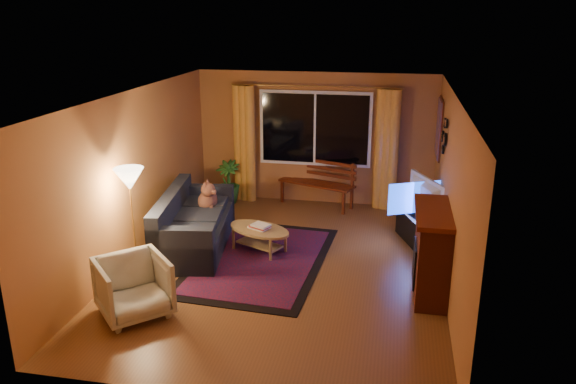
% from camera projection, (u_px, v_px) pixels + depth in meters
% --- Properties ---
extents(floor, '(4.50, 6.00, 0.02)m').
position_uv_depth(floor, '(284.00, 267.00, 8.23)').
color(floor, brown).
rests_on(floor, ground).
extents(ceiling, '(4.50, 6.00, 0.02)m').
position_uv_depth(ceiling, '(284.00, 95.00, 7.45)').
color(ceiling, white).
rests_on(ceiling, ground).
extents(wall_back, '(4.50, 0.02, 2.50)m').
position_uv_depth(wall_back, '(315.00, 139.00, 10.65)').
color(wall_back, '#B4723B').
rests_on(wall_back, ground).
extents(wall_left, '(0.02, 6.00, 2.50)m').
position_uv_depth(wall_left, '(134.00, 176.00, 8.25)').
color(wall_left, '#B4723B').
rests_on(wall_left, ground).
extents(wall_right, '(0.02, 6.00, 2.50)m').
position_uv_depth(wall_right, '(451.00, 195.00, 7.43)').
color(wall_right, '#B4723B').
rests_on(wall_right, ground).
extents(window, '(2.00, 0.02, 1.30)m').
position_uv_depth(window, '(315.00, 129.00, 10.53)').
color(window, black).
rests_on(window, wall_back).
extents(curtain_rod, '(3.20, 0.03, 0.03)m').
position_uv_depth(curtain_rod, '(315.00, 86.00, 10.24)').
color(curtain_rod, '#BF8C3F').
rests_on(curtain_rod, wall_back).
extents(curtain_left, '(0.36, 0.36, 2.24)m').
position_uv_depth(curtain_left, '(245.00, 144.00, 10.81)').
color(curtain_left, gold).
rests_on(curtain_left, ground).
extents(curtain_right, '(0.36, 0.36, 2.24)m').
position_uv_depth(curtain_right, '(387.00, 150.00, 10.33)').
color(curtain_right, gold).
rests_on(curtain_right, ground).
extents(bench, '(1.53, 0.92, 0.44)m').
position_uv_depth(bench, '(316.00, 194.00, 10.71)').
color(bench, '#511B09').
rests_on(bench, ground).
extents(potted_plant, '(0.54, 0.54, 0.83)m').
position_uv_depth(potted_plant, '(228.00, 182.00, 10.84)').
color(potted_plant, '#235B1E').
rests_on(potted_plant, ground).
extents(sofa, '(1.25, 2.30, 0.88)m').
position_uv_depth(sofa, '(195.00, 220.00, 8.78)').
color(sofa, '#1D2230').
rests_on(sofa, ground).
extents(dog, '(0.46, 0.54, 0.50)m').
position_uv_depth(dog, '(208.00, 196.00, 9.15)').
color(dog, brown).
rests_on(dog, sofa).
extents(armchair, '(1.08, 1.08, 0.81)m').
position_uv_depth(armchair, '(133.00, 285.00, 6.81)').
color(armchair, beige).
rests_on(armchair, ground).
extents(floor_lamp, '(0.30, 0.30, 1.60)m').
position_uv_depth(floor_lamp, '(133.00, 224.00, 7.65)').
color(floor_lamp, '#BF8C3F').
rests_on(floor_lamp, ground).
extents(rug, '(2.04, 3.04, 0.02)m').
position_uv_depth(rug, '(260.00, 260.00, 8.41)').
color(rug, maroon).
rests_on(rug, ground).
extents(coffee_table, '(1.40, 1.40, 0.38)m').
position_uv_depth(coffee_table, '(259.00, 240.00, 8.68)').
color(coffee_table, '#A1814B').
rests_on(coffee_table, ground).
extents(tv_console, '(0.71, 1.13, 0.45)m').
position_uv_depth(tv_console, '(418.00, 230.00, 8.98)').
color(tv_console, black).
rests_on(tv_console, ground).
extents(television, '(0.61, 1.06, 0.63)m').
position_uv_depth(television, '(421.00, 198.00, 8.82)').
color(television, black).
rests_on(television, tv_console).
extents(fireplace, '(0.40, 1.20, 1.10)m').
position_uv_depth(fireplace, '(432.00, 254.00, 7.31)').
color(fireplace, maroon).
rests_on(fireplace, ground).
extents(mirror_cluster, '(0.06, 0.60, 0.56)m').
position_uv_depth(mirror_cluster, '(444.00, 133.00, 8.48)').
color(mirror_cluster, black).
rests_on(mirror_cluster, wall_right).
extents(painting, '(0.04, 0.76, 0.96)m').
position_uv_depth(painting, '(439.00, 128.00, 9.60)').
color(painting, '#C95B28').
rests_on(painting, wall_right).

